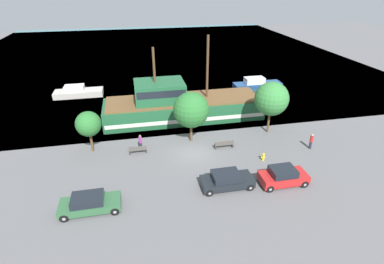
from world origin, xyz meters
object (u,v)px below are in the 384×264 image
object	(u,v)px
moored_boat_outer	(78,92)
parked_car_curb_mid	(227,180)
pirate_ship	(181,105)
parked_car_curb_rear	(283,176)
parked_car_curb_front	(90,203)
fire_hydrant	(263,157)
pedestrian_walking_far	(141,142)
pedestrian_walking_near	(311,141)
moored_boat_dockside	(257,85)
bench_promenade_west	(138,150)
bench_promenade_east	(224,144)

from	to	relation	value
moored_boat_outer	parked_car_curb_mid	distance (m)	28.70
pirate_ship	parked_car_curb_rear	size ratio (longest dim) A/B	5.14
parked_car_curb_front	parked_car_curb_mid	xyz separation A→B (m)	(10.77, 0.69, 0.00)
fire_hydrant	pedestrian_walking_far	size ratio (longest dim) A/B	0.45
fire_hydrant	pedestrian_walking_near	bearing A→B (deg)	11.28
moored_boat_dockside	bench_promenade_west	size ratio (longest dim) A/B	4.26
moored_boat_dockside	bench_promenade_west	world-z (taller)	moored_boat_dockside
parked_car_curb_rear	bench_promenade_west	bearing A→B (deg)	147.96
parked_car_curb_front	pedestrian_walking_far	xyz separation A→B (m)	(4.14, 8.11, 0.18)
parked_car_curb_mid	bench_promenade_east	world-z (taller)	parked_car_curb_mid
parked_car_curb_front	pedestrian_walking_far	size ratio (longest dim) A/B	2.62
pirate_ship	parked_car_curb_mid	size ratio (longest dim) A/B	4.73
bench_promenade_west	pedestrian_walking_far	size ratio (longest dim) A/B	1.02
parked_car_curb_rear	moored_boat_dockside	bearing A→B (deg)	72.80
bench_promenade_west	parked_car_curb_rear	bearing A→B (deg)	-32.04
pedestrian_walking_near	pedestrian_walking_far	size ratio (longest dim) A/B	0.96
pirate_ship	moored_boat_outer	size ratio (longest dim) A/B	2.98
parked_car_curb_mid	bench_promenade_west	xyz separation A→B (m)	(-6.94, 6.77, -0.24)
moored_boat_outer	pedestrian_walking_far	bearing A→B (deg)	-64.66
moored_boat_outer	parked_car_curb_mid	world-z (taller)	moored_boat_outer
moored_boat_dockside	parked_car_curb_mid	world-z (taller)	moored_boat_dockside
moored_boat_outer	parked_car_curb_mid	bearing A→B (deg)	-59.04
parked_car_curb_rear	bench_promenade_east	distance (m)	7.29
bench_promenade_east	bench_promenade_west	size ratio (longest dim) A/B	1.13
parked_car_curb_front	bench_promenade_east	world-z (taller)	parked_car_curb_front
pedestrian_walking_far	pedestrian_walking_near	bearing A→B (deg)	-10.60
pirate_ship	pedestrian_walking_near	size ratio (longest dim) A/B	12.47
parked_car_curb_mid	bench_promenade_west	distance (m)	9.70
moored_boat_dockside	bench_promenade_east	world-z (taller)	moored_boat_dockside
pirate_ship	parked_car_curb_mid	world-z (taller)	pirate_ship
parked_car_curb_mid	bench_promenade_east	size ratio (longest dim) A/B	2.20
pirate_ship	parked_car_curb_rear	distance (m)	15.94
bench_promenade_east	pedestrian_walking_far	bearing A→B (deg)	170.69
parked_car_curb_rear	moored_boat_outer	bearing A→B (deg)	127.79
fire_hydrant	pedestrian_walking_near	xyz separation A→B (m)	(5.57, 1.11, 0.41)
bench_promenade_east	pirate_ship	bearing A→B (deg)	110.67
parked_car_curb_front	parked_car_curb_rear	world-z (taller)	parked_car_curb_rear
moored_boat_dockside	fire_hydrant	size ratio (longest dim) A/B	9.59
bench_promenade_east	pedestrian_walking_near	distance (m)	8.73
moored_boat_outer	fire_hydrant	distance (m)	28.91
parked_car_curb_mid	moored_boat_dockside	bearing A→B (deg)	62.03
moored_boat_outer	pedestrian_walking_near	size ratio (longest dim) A/B	4.19
parked_car_curb_mid	pedestrian_walking_near	bearing A→B (deg)	22.75
parked_car_curb_front	pedestrian_walking_far	distance (m)	9.11
moored_boat_outer	bench_promenade_east	bearing A→B (deg)	-48.51
pirate_ship	fire_hydrant	size ratio (longest dim) A/B	26.48
moored_boat_dockside	fire_hydrant	distance (m)	20.23
pirate_ship	pedestrian_walking_far	size ratio (longest dim) A/B	12.03
fire_hydrant	bench_promenade_west	size ratio (longest dim) A/B	0.44
moored_boat_dockside	parked_car_curb_rear	size ratio (longest dim) A/B	1.86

